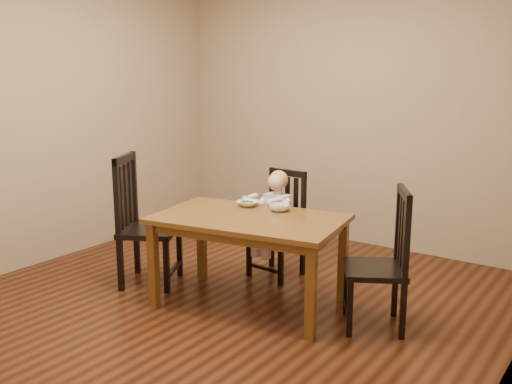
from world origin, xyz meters
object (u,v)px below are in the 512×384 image
Objects in this scene: dining_table at (249,227)px; bowl_veg at (279,208)px; bowl_peas at (248,203)px; toddler at (276,213)px; chair_right at (382,262)px; chair_left at (143,223)px; chair_child at (279,226)px.

dining_table is 0.31m from bowl_veg.
toddler is at bearing 85.97° from bowl_peas.
dining_table is 1.01m from chair_right.
chair_left is 0.90m from bowl_peas.
toddler is 2.80× the size of bowl_peas.
chair_child is 0.93× the size of chair_right.
chair_right is at bearing 72.20° from chair_left.
chair_left is 1.17m from bowl_veg.
dining_table is 0.73m from chair_child.
chair_child is at bearing 107.55° from chair_left.
dining_table is at bearing -108.31° from bowl_veg.
chair_right reaches higher than toddler.
bowl_peas is (-0.03, -0.42, 0.28)m from chair_child.
chair_left is 6.27× the size of bowl_peas.
toddler is 0.41m from bowl_peas.
chair_right is at bearing 12.31° from dining_table.
dining_table is 1.00m from chair_left.
chair_left is (-0.81, -0.83, 0.08)m from chair_child.
toddler is 0.48m from bowl_veg.
chair_child is at bearing 104.06° from dining_table.
bowl_veg is at bearing 126.00° from chair_child.
chair_right is at bearing 163.17° from toddler.
bowl_veg is (-0.89, 0.06, 0.25)m from chair_right.
bowl_veg is at bearing 56.05° from chair_right.
bowl_veg is (1.07, 0.42, 0.20)m from chair_left.
dining_table is 0.67m from toddler.
bowl_peas is (-0.20, 0.26, 0.10)m from dining_table.
chair_right is (0.98, 0.21, -0.14)m from dining_table.
chair_child is 1.16m from chair_left.
dining_table is at bearing -52.77° from bowl_peas.
dining_table is at bearing 70.13° from chair_left.
chair_left reaches higher than bowl_veg.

